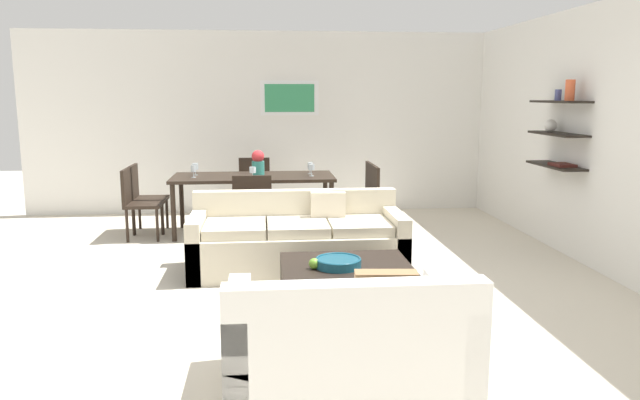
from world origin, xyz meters
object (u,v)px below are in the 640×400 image
dining_chair_foot (253,207)px  dining_chair_right_near (366,195)px  dining_table (253,181)px  wine_glass_foot (253,170)px  decorative_bowl (338,262)px  wine_glass_right_near (311,167)px  centerpiece_vase (258,163)px  wine_glass_left_near (193,169)px  wine_glass_right_far (310,166)px  loveseat_white (348,342)px  sofa_beige (298,242)px  dining_chair_head (254,185)px  dining_chair_left_near (137,199)px  wine_glass_left_far (195,167)px  dining_chair_right_far (361,190)px  apple_on_coffee_table (314,264)px  dining_chair_left_far (143,194)px  coffee_table (347,288)px

dining_chair_foot → dining_chair_right_near: size_ratio=1.00×
dining_table → wine_glass_foot: bearing=-90.0°
decorative_bowl → dining_chair_foot: dining_chair_foot is taller
wine_glass_right_near → centerpiece_vase: size_ratio=0.46×
wine_glass_left_near → wine_glass_right_far: 1.50m
loveseat_white → centerpiece_vase: centerpiece_vase is taller
sofa_beige → wine_glass_right_far: bearing=81.6°
dining_chair_head → dining_chair_left_near: (-1.44, -1.05, 0.00)m
sofa_beige → loveseat_white: 2.54m
wine_glass_left_far → dining_chair_head: bearing=44.9°
sofa_beige → decorative_bowl: sofa_beige is taller
dining_chair_right_far → dining_chair_left_near: bearing=-172.1°
wine_glass_left_near → centerpiece_vase: 0.81m
decorative_bowl → wine_glass_right_far: (0.01, 3.07, 0.43)m
sofa_beige → dining_chair_left_near: (-1.91, 1.54, 0.21)m
apple_on_coffee_table → dining_chair_right_far: bearing=74.2°
dining_table → dining_chair_left_far: bearing=172.1°
dining_chair_right_far → wine_glass_right_near: wine_glass_right_near is taller
loveseat_white → dining_chair_right_near: (0.80, 4.07, 0.21)m
sofa_beige → coffee_table: bearing=-74.3°
dining_chair_left_near → decorative_bowl: bearing=-51.8°
decorative_bowl → centerpiece_vase: (-0.67, 2.91, 0.50)m
decorative_bowl → dining_chair_left_near: bearing=128.2°
dining_chair_left_far → wine_glass_foot: size_ratio=5.57×
dining_chair_head → wine_glass_left_near: bearing=-127.8°
decorative_bowl → dining_chair_right_near: size_ratio=0.43×
dining_chair_foot → wine_glass_right_near: 1.11m
apple_on_coffee_table → dining_table: bearing=100.1°
dining_chair_left_far → wine_glass_foot: (1.44, -0.58, 0.36)m
coffee_table → dining_chair_head: (-0.81, 3.79, 0.31)m
coffee_table → wine_glass_left_far: (-1.55, 3.05, 0.67)m
dining_chair_right_near → centerpiece_vase: (-1.37, 0.15, 0.41)m
wine_glass_left_near → wine_glass_right_far: bearing=8.4°
wine_glass_right_far → wine_glass_foot: bearing=-146.6°
loveseat_white → dining_chair_right_far: dining_chair_right_far is taller
decorative_bowl → dining_chair_left_near: (-2.17, 2.76, 0.08)m
loveseat_white → wine_glass_left_near: wine_glass_left_near is taller
decorative_bowl → wine_glass_left_near: 3.24m
dining_table → dining_chair_foot: size_ratio=2.34×
dining_chair_left_near → wine_glass_right_far: 2.23m
wine_glass_foot → dining_chair_left_far: bearing=158.0°
decorative_bowl → dining_chair_right_far: 3.23m
dining_chair_foot → wine_glass_left_near: size_ratio=5.63×
dining_chair_left_near → dining_chair_right_near: size_ratio=1.00×
dining_table → centerpiece_vase: bearing=-37.9°
wine_glass_left_far → dining_chair_foot: bearing=-52.2°
loveseat_white → wine_glass_right_far: (0.11, 4.38, 0.56)m
sofa_beige → dining_chair_head: size_ratio=2.43×
apple_on_coffee_table → dining_chair_left_far: 3.75m
dining_table → coffee_table: bearing=-74.6°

